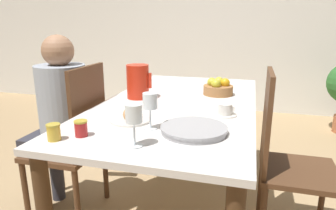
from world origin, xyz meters
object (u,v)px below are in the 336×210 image
red_pitcher (138,81)px  jam_jar_amber (81,128)px  chair_opposite (285,157)px  serving_tray (194,129)px  fruit_bowl (218,88)px  jam_jar_red (54,131)px  teacup_near_person (225,110)px  bread_plate (130,118)px  wine_glass_water (150,103)px  chair_person_side (75,140)px  person_seated (59,112)px  wine_glass_juice (134,116)px

red_pitcher → jam_jar_amber: 0.71m
chair_opposite → serving_tray: bearing=-47.3°
jam_jar_amber → red_pitcher: bearing=90.7°
fruit_bowl → chair_opposite: bearing=-39.8°
chair_opposite → jam_jar_red: chair_opposite is taller
teacup_near_person → serving_tray: teacup_near_person is taller
bread_plate → teacup_near_person: bearing=27.2°
red_pitcher → teacup_near_person: (0.58, -0.23, -0.08)m
chair_opposite → jam_jar_amber: (-0.91, -0.59, 0.29)m
red_pitcher → serving_tray: bearing=-48.5°
chair_opposite → jam_jar_red: size_ratio=13.85×
wine_glass_water → jam_jar_red: 0.43m
chair_person_side → serving_tray: (0.83, -0.31, 0.26)m
fruit_bowl → red_pitcher: bearing=-154.4°
red_pitcher → chair_opposite: bearing=-7.4°
serving_tray → bread_plate: bread_plate is taller
red_pitcher → bread_plate: bearing=-73.5°
chair_person_side → chair_opposite: bearing=-85.3°
red_pitcher → bread_plate: (0.14, -0.46, -0.09)m
serving_tray → chair_opposite: bearing=42.7°
person_seated → jam_jar_amber: size_ratio=16.41×
teacup_near_person → fruit_bowl: bearing=100.9°
teacup_near_person → bread_plate: bread_plate is taller
jam_jar_amber → teacup_near_person: bearing=39.6°
red_pitcher → wine_glass_water: (0.27, -0.54, 0.02)m
person_seated → jam_jar_amber: person_seated is taller
chair_opposite → bread_plate: size_ratio=4.89×
chair_person_side → serving_tray: bearing=-110.5°
bread_plate → jam_jar_red: 0.38m
bread_plate → person_seated: bearing=157.7°
chair_opposite → chair_person_side: bearing=-85.3°
person_seated → serving_tray: (0.92, -0.31, 0.08)m
red_pitcher → chair_person_side: bearing=-147.4°
chair_opposite → red_pitcher: (-0.92, 0.12, 0.36)m
chair_person_side → wine_glass_juice: chair_person_side is taller
wine_glass_juice → serving_tray: wine_glass_juice is taller
wine_glass_water → jam_jar_amber: bearing=-147.4°
person_seated → wine_glass_juice: person_seated is taller
teacup_near_person → jam_jar_amber: jam_jar_amber is taller
person_seated → jam_jar_red: 0.68m
chair_person_side → bread_plate: size_ratio=4.89×
serving_tray → jam_jar_amber: jam_jar_amber is taller
jam_jar_amber → jam_jar_red: bearing=-139.8°
wine_glass_juice → teacup_near_person: bearing=59.1°
person_seated → wine_glass_water: 0.81m
fruit_bowl → person_seated: bearing=-154.0°
chair_opposite → serving_tray: size_ratio=3.27×
teacup_near_person → bread_plate: bearing=-152.8°
wine_glass_water → fruit_bowl: bearing=73.9°
chair_person_side → person_seated: bearing=88.1°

